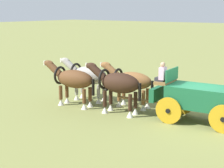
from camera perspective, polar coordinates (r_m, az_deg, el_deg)
The scene contains 6 objects.
ground_plane at distance 15.76m, azimuth 14.08°, elevation -6.07°, with size 220.00×220.00×0.00m, color olive.
show_wagon at distance 15.51m, azimuth 13.72°, elevation -2.13°, with size 5.82×2.10×2.55m.
draft_horse_rear_near at distance 16.29m, azimuth 0.90°, elevation -0.00°, with size 2.98×1.13×2.29m.
draft_horse_rear_off at distance 17.43m, azimuth 3.02°, elevation 0.40°, with size 2.99×1.05×2.16m.
draft_horse_lead_near at distance 17.74m, azimuth -6.37°, elevation 0.69°, with size 3.14×1.11×2.20m.
draft_horse_lead_off at distance 18.77m, azimuth -3.94°, elevation 1.32°, with size 3.08×1.14×2.19m.
Camera 1 is at (-5.67, 13.91, 4.79)m, focal length 56.68 mm.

